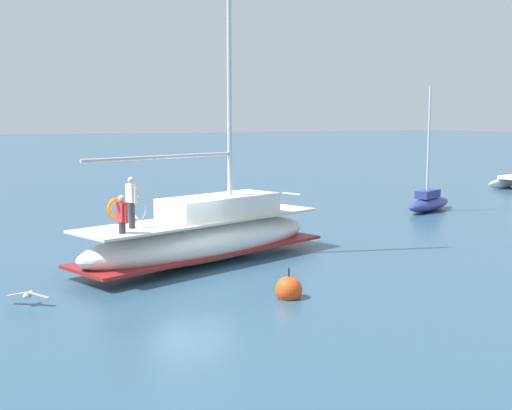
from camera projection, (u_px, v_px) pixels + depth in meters
ground_plane at (190, 270)px, 20.98m from camera, size 400.00×400.00×0.00m
main_sailboat at (206, 235)px, 22.12m from camera, size 5.01×9.89×11.56m
moored_sloop_near at (429, 202)px, 34.32m from camera, size 2.66×4.45×6.44m
seagull at (28, 295)px, 16.94m from camera, size 0.85×0.98×0.17m
mooring_buoy at (289, 290)px, 17.64m from camera, size 0.74×0.74×0.97m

